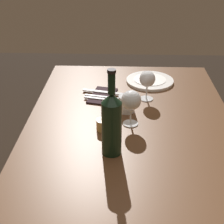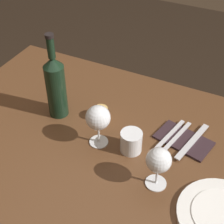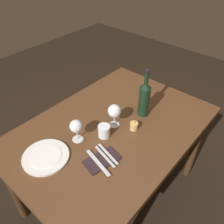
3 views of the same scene
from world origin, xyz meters
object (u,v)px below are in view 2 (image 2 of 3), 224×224
object	(u,v)px
wine_glass_right	(98,118)
folded_napkin	(184,140)
wine_bottle	(56,85)
fork_outer	(170,134)
water_tumbler	(131,143)
fork_inner	(177,136)
table_knife	(192,141)
votive_candle	(101,113)
wine_glass_left	(159,161)
dinner_plate	(222,216)

from	to	relation	value
wine_glass_right	folded_napkin	size ratio (longest dim) A/B	0.75
wine_bottle	folded_napkin	world-z (taller)	wine_bottle
wine_bottle	fork_outer	world-z (taller)	wine_bottle
water_tumbler	fork_inner	size ratio (longest dim) A/B	0.43
folded_napkin	fork_inner	xyz separation A→B (m)	(-0.02, 0.00, 0.01)
wine_bottle	water_tumbler	xyz separation A→B (m)	(0.32, -0.06, -0.10)
fork_inner	table_knife	bearing A→B (deg)	0.00
wine_glass_right	votive_candle	size ratio (longest dim) A/B	2.33
water_tumbler	fork_outer	world-z (taller)	water_tumbler
wine_glass_left	fork_inner	distance (m)	0.24
dinner_plate	fork_outer	size ratio (longest dim) A/B	1.44
votive_candle	fork_outer	size ratio (longest dim) A/B	0.38
dinner_plate	wine_glass_left	bearing A→B (deg)	171.90
wine_glass_right	wine_glass_left	bearing A→B (deg)	-18.84
folded_napkin	dinner_plate	bearing A→B (deg)	-52.87
folded_napkin	fork_outer	xyz separation A→B (m)	(-0.05, 0.00, 0.01)
wine_bottle	votive_candle	size ratio (longest dim) A/B	4.97
wine_glass_right	wine_bottle	world-z (taller)	wine_bottle
fork_inner	water_tumbler	bearing A→B (deg)	-136.12
wine_glass_right	fork_outer	xyz separation A→B (m)	(0.21, 0.13, -0.10)
folded_napkin	fork_outer	world-z (taller)	fork_outer
fork_outer	water_tumbler	bearing A→B (deg)	-129.71
wine_glass_right	fork_inner	xyz separation A→B (m)	(0.24, 0.13, -0.10)
folded_napkin	fork_inner	bearing A→B (deg)	180.00
dinner_plate	folded_napkin	distance (m)	0.31
wine_glass_right	fork_inner	distance (m)	0.29
folded_napkin	votive_candle	bearing A→B (deg)	-176.35
votive_candle	water_tumbler	bearing A→B (deg)	-30.94
wine_glass_left	fork_outer	world-z (taller)	wine_glass_left
wine_glass_right	fork_inner	world-z (taller)	wine_glass_right
wine_glass_right	fork_inner	bearing A→B (deg)	29.49
wine_glass_left	table_knife	world-z (taller)	wine_glass_left
wine_bottle	dinner_plate	distance (m)	0.70
dinner_plate	water_tumbler	bearing A→B (deg)	159.26
wine_bottle	votive_candle	distance (m)	0.20
water_tumbler	dinner_plate	distance (m)	0.36
wine_glass_left	water_tumbler	bearing A→B (deg)	142.45
wine_glass_right	water_tumbler	bearing A→B (deg)	7.64
votive_candle	folded_napkin	size ratio (longest dim) A/B	0.32
table_knife	wine_glass_left	bearing A→B (deg)	-103.58
fork_outer	table_knife	size ratio (longest dim) A/B	0.85
water_tumbler	folded_napkin	xyz separation A→B (m)	(0.15, 0.12, -0.03)
fork_outer	table_knife	distance (m)	0.08
votive_candle	folded_napkin	xyz separation A→B (m)	(0.31, 0.02, -0.02)
folded_napkin	fork_outer	distance (m)	0.05
folded_napkin	fork_inner	distance (m)	0.03
wine_bottle	fork_outer	xyz separation A→B (m)	(0.42, 0.06, -0.12)
wine_glass_left	water_tumbler	xyz separation A→B (m)	(-0.13, 0.10, -0.07)
fork_inner	votive_candle	bearing A→B (deg)	-176.03
wine_glass_left	fork_inner	world-z (taller)	wine_glass_left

